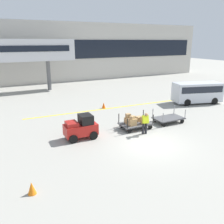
# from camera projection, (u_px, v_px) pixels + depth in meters

# --- Properties ---
(ground_plane) EXTENTS (120.00, 120.00, 0.00)m
(ground_plane) POSITION_uv_depth(u_px,v_px,m) (150.00, 144.00, 14.70)
(ground_plane) COLOR #9E9B91
(apron_lead_line) EXTENTS (19.22, 0.82, 0.01)m
(apron_lead_line) POSITION_uv_depth(u_px,v_px,m) (126.00, 106.00, 23.22)
(apron_lead_line) COLOR yellow
(apron_lead_line) RESTS_ON ground_plane
(terminal_building) EXTENTS (54.97, 2.51, 8.92)m
(terminal_building) POSITION_uv_depth(u_px,v_px,m) (50.00, 53.00, 35.59)
(terminal_building) COLOR #BCB7AD
(terminal_building) RESTS_ON ground_plane
(baggage_tug) EXTENTS (2.12, 1.26, 1.58)m
(baggage_tug) POSITION_uv_depth(u_px,v_px,m) (81.00, 128.00, 15.38)
(baggage_tug) COLOR red
(baggage_tug) RESTS_ON ground_plane
(baggage_cart_lead) EXTENTS (3.01, 1.44, 1.12)m
(baggage_cart_lead) POSITION_uv_depth(u_px,v_px,m) (135.00, 122.00, 17.15)
(baggage_cart_lead) COLOR #4C4C4F
(baggage_cart_lead) RESTS_ON ground_plane
(baggage_cart_middle) EXTENTS (3.01, 1.44, 1.10)m
(baggage_cart_middle) POSITION_uv_depth(u_px,v_px,m) (168.00, 118.00, 18.50)
(baggage_cart_middle) COLOR #4C4C4F
(baggage_cart_middle) RESTS_ON ground_plane
(baggage_handler) EXTENTS (0.49, 0.51, 1.56)m
(baggage_handler) POSITION_uv_depth(u_px,v_px,m) (145.00, 122.00, 16.04)
(baggage_handler) COLOR black
(baggage_handler) RESTS_ON ground_plane
(shuttle_van) EXTENTS (5.13, 3.13, 2.10)m
(shuttle_van) POSITION_uv_depth(u_px,v_px,m) (197.00, 91.00, 24.15)
(shuttle_van) COLOR silver
(shuttle_van) RESTS_ON ground_plane
(safety_cone_near) EXTENTS (0.36, 0.36, 0.55)m
(safety_cone_near) POSITION_uv_depth(u_px,v_px,m) (32.00, 188.00, 9.85)
(safety_cone_near) COLOR orange
(safety_cone_near) RESTS_ON ground_plane
(safety_cone_far) EXTENTS (0.36, 0.36, 0.55)m
(safety_cone_far) POSITION_uv_depth(u_px,v_px,m) (104.00, 105.00, 22.49)
(safety_cone_far) COLOR #EA590F
(safety_cone_far) RESTS_ON ground_plane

